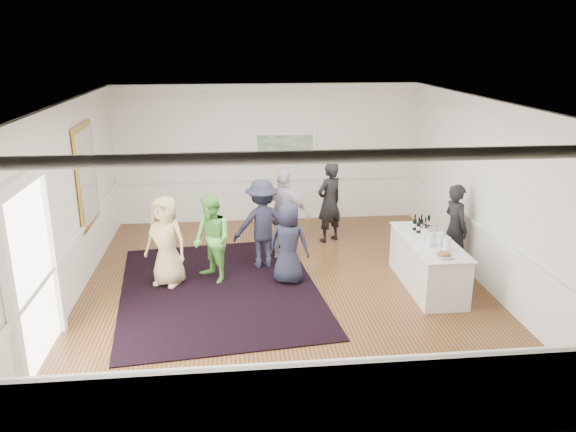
{
  "coord_description": "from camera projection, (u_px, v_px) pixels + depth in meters",
  "views": [
    {
      "loc": [
        -0.87,
        -8.86,
        4.13
      ],
      "look_at": [
        0.08,
        0.2,
        1.26
      ],
      "focal_mm": 35.0,
      "sensor_mm": 36.0,
      "label": 1
    }
  ],
  "objects": [
    {
      "name": "wall_left",
      "position": [
        66.0,
        207.0,
        8.9
      ],
      "size": [
        0.02,
        8.0,
        3.2
      ],
      "primitive_type": "cube",
      "color": "white",
      "rests_on": "floor"
    },
    {
      "name": "guest_lilac",
      "position": [
        284.0,
        215.0,
        10.86
      ],
      "size": [
        1.12,
        0.87,
        1.78
      ],
      "primitive_type": "imported",
      "rotation": [
        0.0,
        0.0,
        2.65
      ],
      "color": "#B3A8BC",
      "rests_on": "floor"
    },
    {
      "name": "mirror",
      "position": [
        87.0,
        175.0,
        10.08
      ],
      "size": [
        0.05,
        1.25,
        1.85
      ],
      "color": "#BB8E37",
      "rests_on": "wall_left"
    },
    {
      "name": "area_rug",
      "position": [
        219.0,
        289.0,
        9.73
      ],
      "size": [
        3.76,
        4.68,
        0.02
      ],
      "primitive_type": "cube",
      "rotation": [
        0.0,
        0.0,
        0.11
      ],
      "color": "black",
      "rests_on": "floor"
    },
    {
      "name": "wainscoting",
      "position": [
        285.0,
        262.0,
        9.58
      ],
      "size": [
        7.0,
        8.0,
        1.0
      ],
      "primitive_type": null,
      "color": "white",
      "rests_on": "floor"
    },
    {
      "name": "bartender",
      "position": [
        455.0,
        228.0,
        10.29
      ],
      "size": [
        0.51,
        0.67,
        1.66
      ],
      "primitive_type": "imported",
      "rotation": [
        0.0,
        0.0,
        1.78
      ],
      "color": "black",
      "rests_on": "floor"
    },
    {
      "name": "floor",
      "position": [
        285.0,
        289.0,
        9.73
      ],
      "size": [
        8.0,
        8.0,
        0.0
      ],
      "primitive_type": "plane",
      "color": "brown",
      "rests_on": "ground"
    },
    {
      "name": "guest_dark_b",
      "position": [
        329.0,
        202.0,
        11.83
      ],
      "size": [
        0.75,
        0.68,
        1.71
      ],
      "primitive_type": "imported",
      "rotation": [
        0.0,
        0.0,
        3.69
      ],
      "color": "black",
      "rests_on": "floor"
    },
    {
      "name": "wall_front",
      "position": [
        325.0,
        312.0,
        5.46
      ],
      "size": [
        7.0,
        0.02,
        3.2
      ],
      "primitive_type": "cube",
      "color": "white",
      "rests_on": "floor"
    },
    {
      "name": "guest_tan",
      "position": [
        166.0,
        241.0,
        9.69
      ],
      "size": [
        0.93,
        0.81,
        1.61
      ],
      "primitive_type": "imported",
      "rotation": [
        0.0,
        0.0,
        -0.47
      ],
      "color": "tan",
      "rests_on": "floor"
    },
    {
      "name": "ice_bucket",
      "position": [
        430.0,
        230.0,
        9.77
      ],
      "size": [
        0.26,
        0.26,
        0.24
      ],
      "primitive_type": "cylinder",
      "color": "silver",
      "rests_on": "serving_table"
    },
    {
      "name": "guest_navy",
      "position": [
        289.0,
        243.0,
        9.81
      ],
      "size": [
        0.83,
        0.69,
        1.45
      ],
      "primitive_type": "imported",
      "rotation": [
        0.0,
        0.0,
        2.76
      ],
      "color": "#1D1F31",
      "rests_on": "floor"
    },
    {
      "name": "guest_green",
      "position": [
        212.0,
        239.0,
        9.85
      ],
      "size": [
        0.92,
        0.96,
        1.56
      ],
      "primitive_type": "imported",
      "rotation": [
        0.0,
        0.0,
        -0.98
      ],
      "color": "#63BA4A",
      "rests_on": "floor"
    },
    {
      "name": "serving_table",
      "position": [
        428.0,
        263.0,
        9.72
      ],
      "size": [
        0.81,
        2.11,
        0.86
      ],
      "color": "silver",
      "rests_on": "floor"
    },
    {
      "name": "ceiling",
      "position": [
        284.0,
        102.0,
        8.77
      ],
      "size": [
        7.0,
        8.0,
        0.02
      ],
      "primitive_type": "cube",
      "color": "white",
      "rests_on": "wall_back"
    },
    {
      "name": "landscape_painting",
      "position": [
        285.0,
        146.0,
        12.98
      ],
      "size": [
        1.44,
        0.06,
        0.66
      ],
      "color": "white",
      "rests_on": "wall_back"
    },
    {
      "name": "wall_right",
      "position": [
        488.0,
        195.0,
        9.6
      ],
      "size": [
        0.02,
        8.0,
        3.2
      ],
      "primitive_type": "cube",
      "color": "white",
      "rests_on": "floor"
    },
    {
      "name": "juice_pitchers",
      "position": [
        435.0,
        239.0,
        9.28
      ],
      "size": [
        0.34,
        0.53,
        0.24
      ],
      "color": "#77A139",
      "rests_on": "serving_table"
    },
    {
      "name": "wall_back",
      "position": [
        268.0,
        154.0,
        13.05
      ],
      "size": [
        7.0,
        0.02,
        3.2
      ],
      "primitive_type": "cube",
      "color": "white",
      "rests_on": "floor"
    },
    {
      "name": "nut_bowl",
      "position": [
        444.0,
        255.0,
        8.82
      ],
      "size": [
        0.26,
        0.26,
        0.08
      ],
      "color": "white",
      "rests_on": "serving_table"
    },
    {
      "name": "guest_dark_a",
      "position": [
        262.0,
        224.0,
        10.47
      ],
      "size": [
        1.19,
        0.82,
        1.7
      ],
      "primitive_type": "imported",
      "rotation": [
        0.0,
        0.0,
        3.33
      ],
      "color": "#1D1F31",
      "rests_on": "floor"
    },
    {
      "name": "wine_bottles",
      "position": [
        423.0,
        223.0,
        9.99
      ],
      "size": [
        0.31,
        0.25,
        0.31
      ],
      "color": "black",
      "rests_on": "serving_table"
    },
    {
      "name": "doorway",
      "position": [
        31.0,
        262.0,
        7.16
      ],
      "size": [
        0.1,
        1.78,
        2.56
      ],
      "color": "white",
      "rests_on": "wall_left"
    }
  ]
}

